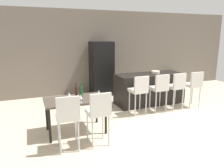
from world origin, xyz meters
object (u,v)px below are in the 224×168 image
bar_chair_right (177,85)px  dining_table (75,102)px  bar_chair_left (139,89)px  potted_plant (174,78)px  wine_bottle_left (81,92)px  dining_chair_far (99,110)px  bar_chair_middle (160,87)px  bar_chair_far (194,84)px  refrigerator (102,69)px  dining_chair_near (68,114)px  wine_bottle_corner (76,91)px  fruit_bowl (156,72)px  kitchen_island (149,89)px  wine_glass_far (69,95)px  wine_glass_middle (81,97)px  wine_glass_right (99,92)px

bar_chair_right → dining_table: 2.94m
bar_chair_left → potted_plant: (2.85, 2.28, -0.32)m
bar_chair_right → wine_bottle_left: size_ratio=3.16×
dining_chair_far → bar_chair_middle: bearing=28.6°
wine_bottle_left → bar_chair_far: bearing=5.8°
bar_chair_left → refrigerator: (-0.24, 2.29, 0.22)m
dining_chair_near → wine_bottle_corner: (0.36, 0.92, 0.16)m
wine_bottle_corner → refrigerator: (1.44, 2.51, 0.06)m
bar_chair_left → fruit_bowl: bearing=39.1°
kitchen_island → wine_glass_far: kitchen_island is taller
potted_plant → bar_chair_far: bearing=-115.5°
bar_chair_far → wine_glass_far: 3.67m
wine_glass_middle → fruit_bowl: (2.68, 1.49, 0.09)m
bar_chair_far → dining_table: bearing=-173.7°
wine_bottle_left → wine_glass_middle: wine_bottle_left is taller
bar_chair_far → dining_chair_near: same height
dining_table → wine_glass_middle: bearing=-79.4°
bar_chair_far → potted_plant: 2.55m
wine_bottle_corner → dining_table: bearing=-112.6°
bar_chair_middle → wine_bottle_left: 2.25m
bar_chair_far → potted_plant: bearing=64.5°
dining_table → bar_chair_left: bearing=12.6°
bar_chair_far → dining_chair_far: 3.42m
dining_chair_near → wine_bottle_left: size_ratio=3.16×
bar_chair_far → wine_glass_middle: bar_chair_far is taller
dining_chair_near → wine_bottle_corner: 1.00m
wine_bottle_left → bar_chair_middle: bearing=8.7°
bar_chair_middle → refrigerator: size_ratio=0.57×
wine_bottle_left → potted_plant: wine_bottle_left is taller
bar_chair_left → dining_chair_far: (-1.46, -1.14, 0.00)m
bar_chair_left → wine_glass_far: bearing=-166.8°
bar_chair_left → wine_bottle_left: size_ratio=3.16×
bar_chair_middle → dining_table: bearing=-170.7°
bar_chair_far → wine_bottle_corner: 3.45m
wine_glass_middle → potted_plant: (4.54, 2.97, -0.49)m
kitchen_island → wine_bottle_corner: bearing=-157.8°
wine_glass_far → wine_bottle_corner: bearing=48.1°
bar_chair_right → refrigerator: size_ratio=0.57×
bar_chair_middle → wine_glass_middle: size_ratio=6.03×
dining_chair_near → wine_glass_right: size_ratio=6.03×
bar_chair_far → refrigerator: bearing=131.2°
wine_glass_middle → refrigerator: (1.45, 2.98, 0.06)m
kitchen_island → bar_chair_middle: size_ratio=1.95×
bar_chair_far → wine_bottle_left: (-3.36, -0.34, 0.17)m
bar_chair_right → wine_bottle_left: 2.79m
bar_chair_middle → wine_bottle_corner: same height
potted_plant → dining_table: bearing=-149.9°
kitchen_island → wine_glass_middle: bearing=-149.2°
dining_table → wine_bottle_corner: 0.27m
wine_bottle_left → refrigerator: 2.96m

